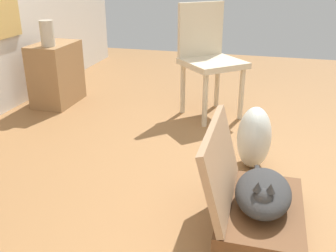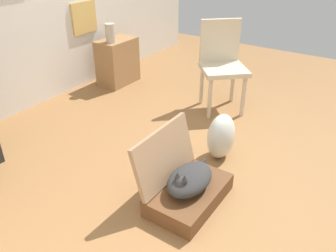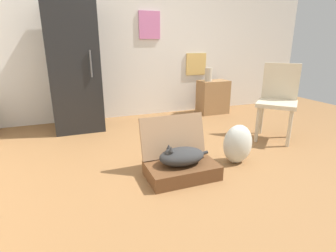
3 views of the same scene
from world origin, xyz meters
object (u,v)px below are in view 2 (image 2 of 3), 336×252
Objects in this scene: cat at (189,179)px; chair at (222,62)px; side_table at (118,62)px; plastic_bag_white at (221,136)px; suitcase_base at (189,195)px; vase_tall at (110,33)px.

chair reaches higher than cat.
chair reaches higher than side_table.
plastic_bag_white is 0.71× the size of side_table.
plastic_bag_white is (0.68, 0.08, 0.14)m from suitcase_base.
chair is at bearing 19.09° from cat.
cat is at bearing -126.94° from side_table.
chair is at bearing -80.95° from vase_tall.
suitcase_base is at bearing -113.23° from chair.
cat is 0.88× the size of side_table.
vase_tall reaches higher than suitcase_base.
cat is at bearing 176.13° from suitcase_base.
cat is 2.53m from side_table.
plastic_bag_white is (0.69, 0.08, -0.01)m from cat.
chair is (1.62, 0.56, 0.32)m from cat.
vase_tall is (0.70, 1.91, 0.50)m from plastic_bag_white.
vase_tall reaches higher than side_table.
vase_tall is (1.38, 1.99, 0.64)m from suitcase_base.
side_table reaches higher than cat.
plastic_bag_white is 0.43× the size of chair.
cat is at bearing -124.94° from vase_tall.
vase_tall is at bearing -165.90° from side_table.
suitcase_base is at bearing -3.87° from cat.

